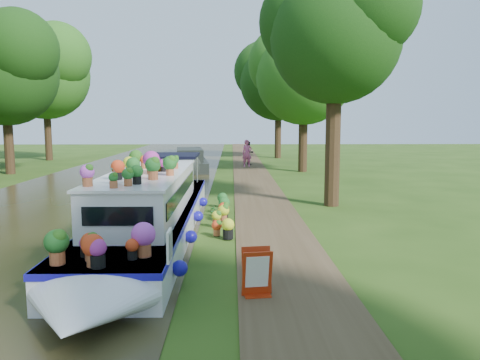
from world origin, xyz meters
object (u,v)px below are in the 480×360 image
object	(u,v)px
plant_boat	(149,209)
pedestrian_dark	(249,153)
pedestrian_pink	(247,153)
sandwich_board	(257,274)
second_boat	(190,162)

from	to	relation	value
plant_boat	pedestrian_dark	world-z (taller)	plant_boat
plant_boat	pedestrian_pink	world-z (taller)	plant_boat
plant_boat	sandwich_board	bearing A→B (deg)	-57.25
sandwich_board	pedestrian_pink	xyz separation A→B (m)	(0.61, 24.09, 0.55)
second_boat	pedestrian_dark	bearing A→B (deg)	33.40
pedestrian_pink	pedestrian_dark	bearing A→B (deg)	73.32
second_boat	pedestrian_dark	xyz separation A→B (m)	(3.97, 3.33, 0.32)
plant_boat	pedestrian_dark	distance (m)	21.58
pedestrian_dark	second_boat	bearing A→B (deg)	-173.54
second_boat	pedestrian_dark	world-z (taller)	pedestrian_dark
plant_boat	pedestrian_dark	bearing A→B (deg)	80.75
plant_boat	pedestrian_pink	xyz separation A→B (m)	(3.31, 19.90, 0.12)
sandwich_board	plant_boat	bearing A→B (deg)	114.83
second_boat	pedestrian_dark	distance (m)	5.19
pedestrian_pink	pedestrian_dark	world-z (taller)	pedestrian_pink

